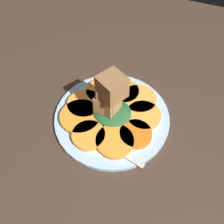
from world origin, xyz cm
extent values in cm
cube|color=#38281E|center=(0.00, 0.00, 1.00)|extent=(120.00, 120.00, 2.00)
cylinder|color=#99B7D1|center=(0.00, 0.00, 2.50)|extent=(25.88, 25.88, 1.00)
cylinder|color=white|center=(0.00, 0.00, 2.55)|extent=(20.70, 20.70, 1.00)
cylinder|color=orange|center=(-4.78, 5.10, 3.62)|extent=(7.68, 7.68, 1.05)
cylinder|color=orange|center=(-6.87, 0.25, 3.62)|extent=(8.01, 8.01, 1.05)
cylinder|color=orange|center=(-6.11, -3.50, 3.62)|extent=(9.04, 9.04, 1.05)
cylinder|color=orange|center=(-2.31, -7.09, 3.62)|extent=(6.99, 6.99, 1.05)
cylinder|color=orange|center=(3.23, -6.22, 3.62)|extent=(7.90, 7.90, 1.05)
cylinder|color=#D76215|center=(6.64, -2.99, 3.62)|extent=(6.85, 6.85, 1.05)
cylinder|color=orange|center=(6.64, 2.15, 3.62)|extent=(7.78, 7.78, 1.05)
cylinder|color=#F99539|center=(4.21, 6.22, 3.62)|extent=(8.32, 8.32, 1.05)
cylinder|color=orange|center=(0.27, 6.99, 3.62)|extent=(7.56, 7.56, 1.05)
ellipsoid|color=#235128|center=(0.00, 0.00, 4.10)|extent=(8.76, 7.89, 1.99)
cube|color=olive|center=(-1.37, 0.15, 7.22)|extent=(4.66, 4.66, 4.26)
cube|color=#9E754C|center=(-0.77, 0.14, 7.13)|extent=(4.97, 4.97, 4.07)
cube|color=brown|center=(-0.19, -0.11, 12.27)|extent=(6.46, 6.46, 4.79)
cube|color=brown|center=(-1.57, -0.34, 9.95)|extent=(4.20, 4.20, 3.24)
cube|color=#B2B2B7|center=(4.07, -7.65, 3.30)|extent=(12.91, 3.83, 0.40)
cube|color=#B2B2B7|center=(-3.03, -6.11, 3.30)|extent=(2.03, 2.59, 0.40)
cube|color=#B2B2B7|center=(-6.51, -6.37, 3.30)|extent=(5.06, 1.39, 0.40)
cube|color=#B2B2B7|center=(-6.37, -5.72, 3.30)|extent=(5.06, 1.39, 0.40)
cube|color=#B2B2B7|center=(-6.23, -5.07, 3.30)|extent=(5.06, 1.39, 0.40)
cube|color=#B2B2B7|center=(-6.09, -4.42, 3.30)|extent=(5.06, 1.39, 0.40)
camera|label=1|loc=(11.05, -26.20, 43.18)|focal=35.00mm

